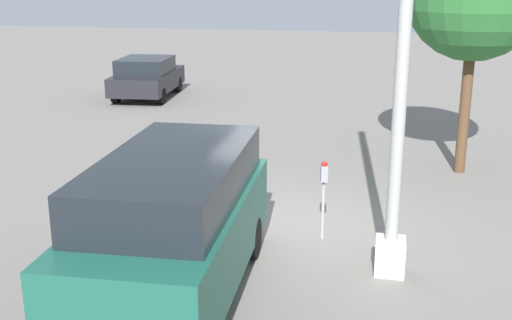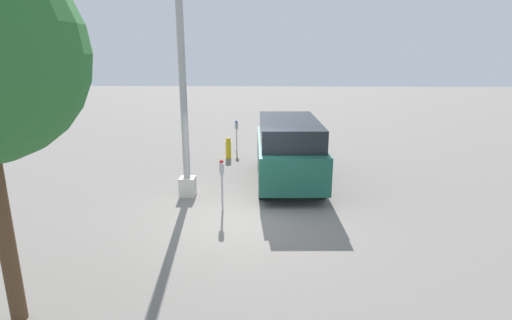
{
  "view_description": "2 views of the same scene",
  "coord_description": "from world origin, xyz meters",
  "px_view_note": "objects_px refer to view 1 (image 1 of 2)",
  "views": [
    {
      "loc": [
        10.48,
        1.44,
        4.36
      ],
      "look_at": [
        0.51,
        -0.6,
        1.38
      ],
      "focal_mm": 45.0,
      "sensor_mm": 36.0,
      "label": 1
    },
    {
      "loc": [
        -9.34,
        -0.64,
        3.99
      ],
      "look_at": [
        0.48,
        -0.35,
        1.34
      ],
      "focal_mm": 28.0,
      "sensor_mm": 36.0,
      "label": 2
    }
  ],
  "objects_px": {
    "car_distant": "(147,77)",
    "parking_meter_near": "(324,182)",
    "lamp_post": "(400,99)",
    "parked_van": "(174,222)"
  },
  "relations": [
    {
      "from": "parking_meter_near",
      "to": "lamp_post",
      "type": "bearing_deg",
      "value": 35.07
    },
    {
      "from": "parking_meter_near",
      "to": "lamp_post",
      "type": "relative_size",
      "value": 0.2
    },
    {
      "from": "lamp_post",
      "to": "parking_meter_near",
      "type": "bearing_deg",
      "value": -134.35
    },
    {
      "from": "car_distant",
      "to": "parking_meter_near",
      "type": "bearing_deg",
      "value": -151.5
    },
    {
      "from": "lamp_post",
      "to": "car_distant",
      "type": "distance_m",
      "value": 15.5
    },
    {
      "from": "parking_meter_near",
      "to": "lamp_post",
      "type": "distance_m",
      "value": 2.28
    },
    {
      "from": "parking_meter_near",
      "to": "parked_van",
      "type": "height_order",
      "value": "parked_van"
    },
    {
      "from": "lamp_post",
      "to": "car_distant",
      "type": "bearing_deg",
      "value": -145.73
    },
    {
      "from": "lamp_post",
      "to": "parked_van",
      "type": "distance_m",
      "value": 3.57
    },
    {
      "from": "parking_meter_near",
      "to": "parked_van",
      "type": "distance_m",
      "value": 2.99
    }
  ]
}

